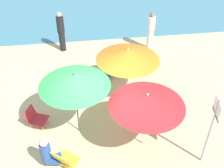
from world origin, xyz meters
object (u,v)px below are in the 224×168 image
beach_chair_a (65,160)px  person_c (151,31)px  person_b (48,153)px  warning_sign (213,123)px  umbrella_orange (128,54)px  umbrella_red (147,100)px  umbrella_green (74,80)px  person_a (61,32)px  beach_chair_f (35,117)px  beach_chair_d (106,68)px  beach_chair_b (87,90)px  beach_chair_c (172,111)px  beach_chair_e (130,65)px

beach_chair_a → person_c: size_ratio=0.45×
person_b → warning_sign: size_ratio=0.46×
umbrella_orange → umbrella_red: 2.25m
umbrella_green → warning_sign: warning_sign is taller
beach_chair_a → umbrella_red: bearing=-39.0°
umbrella_green → person_a: bearing=95.8°
beach_chair_f → beach_chair_d: bearing=66.0°
beach_chair_f → person_b: size_ratio=0.73×
umbrella_orange → person_b: bearing=-133.7°
beach_chair_a → person_b: 0.47m
person_a → beach_chair_a: bearing=-175.8°
beach_chair_b → person_c: person_c is taller
beach_chair_c → warning_sign: bearing=70.3°
beach_chair_b → person_c: size_ratio=0.37×
umbrella_orange → beach_chair_a: size_ratio=2.75×
umbrella_green → beach_chair_c: size_ratio=2.71×
person_b → beach_chair_d: bearing=72.7°
beach_chair_b → beach_chair_c: 2.89m
umbrella_orange → beach_chair_b: size_ratio=3.32×
beach_chair_d → beach_chair_e: size_ratio=1.07×
beach_chair_d → beach_chair_c: bearing=-1.7°
beach_chair_c → person_c: 4.32m
umbrella_green → beach_chair_a: (-0.41, -1.29, -1.55)m
umbrella_orange → person_a: bearing=123.6°
beach_chair_d → person_a: size_ratio=0.40×
beach_chair_b → warning_sign: (2.89, -3.03, 1.11)m
beach_chair_b → beach_chair_d: size_ratio=0.88×
beach_chair_c → person_a: 5.78m
beach_chair_b → beach_chair_e: (1.75, 1.33, -0.06)m
beach_chair_e → person_b: 4.93m
umbrella_red → umbrella_green: bearing=157.3°
beach_chair_b → beach_chair_c: bearing=-13.2°
person_b → beach_chair_e: bearing=63.6°
beach_chair_c → person_a: (-3.36, 4.68, 0.54)m
beach_chair_e → umbrella_green: bearing=-27.5°
umbrella_orange → umbrella_green: bearing=-138.6°
umbrella_orange → person_c: 3.36m
umbrella_orange → warning_sign: (1.53, -3.03, -0.19)m
umbrella_red → person_a: umbrella_red is taller
beach_chair_a → person_c: bearing=4.6°
person_b → warning_sign: bearing=4.3°
person_a → beach_chair_e: bearing=-123.8°
umbrella_green → warning_sign: (3.23, -1.53, -0.47)m
beach_chair_a → person_a: size_ratio=0.43×
beach_chair_b → person_c: (2.88, 2.89, 0.52)m
beach_chair_e → person_a: (-2.58, 1.96, 0.61)m
umbrella_green → beach_chair_c: (2.87, 0.11, -1.57)m
beach_chair_d → warning_sign: bearing=-9.1°
umbrella_red → beach_chair_d: bearing=100.4°
beach_chair_f → person_c: bearing=64.2°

